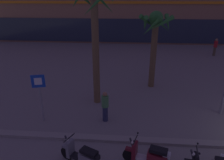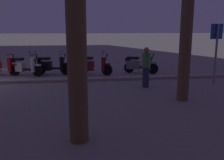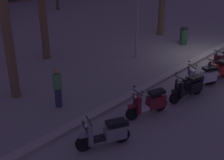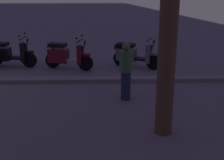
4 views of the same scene
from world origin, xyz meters
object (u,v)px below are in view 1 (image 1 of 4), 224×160
at_px(palm_tree_near_sign, 95,18).
at_px(pedestrian_window_shopping, 105,106).
at_px(palm_tree_far_corner, 155,32).
at_px(scooter_grey_lead_nearest, 83,156).
at_px(scooter_maroon_far_back, 150,156).
at_px(crossing_sign, 40,93).
at_px(pedestrian_strolling_near_curb, 215,47).

relative_size(palm_tree_near_sign, pedestrian_window_shopping, 4.15).
bearing_deg(palm_tree_far_corner, scooter_grey_lead_nearest, -112.68).
height_order(scooter_maroon_far_back, palm_tree_near_sign, palm_tree_near_sign).
height_order(crossing_sign, pedestrian_window_shopping, crossing_sign).
relative_size(scooter_maroon_far_back, crossing_sign, 0.70).
bearing_deg(crossing_sign, pedestrian_window_shopping, 5.35).
bearing_deg(scooter_grey_lead_nearest, palm_tree_far_corner, 67.32).
relative_size(crossing_sign, pedestrian_window_shopping, 1.57).
bearing_deg(pedestrian_strolling_near_curb, palm_tree_far_corner, -130.80).
bearing_deg(crossing_sign, palm_tree_far_corner, 39.62).
bearing_deg(palm_tree_near_sign, crossing_sign, -136.79).
height_order(crossing_sign, palm_tree_near_sign, palm_tree_near_sign).
bearing_deg(crossing_sign, scooter_maroon_far_back, -27.61).
bearing_deg(scooter_grey_lead_nearest, crossing_sign, 132.95).
bearing_deg(palm_tree_near_sign, scooter_grey_lead_nearest, -87.59).
bearing_deg(crossing_sign, scooter_grey_lead_nearest, -47.05).
height_order(scooter_grey_lead_nearest, crossing_sign, crossing_sign).
height_order(crossing_sign, palm_tree_far_corner, palm_tree_far_corner).
bearing_deg(pedestrian_window_shopping, crossing_sign, -174.65).
xyz_separation_m(scooter_grey_lead_nearest, palm_tree_near_sign, (-0.20, 4.86, 4.18)).
xyz_separation_m(crossing_sign, palm_tree_far_corner, (5.55, 4.60, 2.05)).
relative_size(scooter_maroon_far_back, pedestrian_window_shopping, 1.10).
distance_m(palm_tree_far_corner, pedestrian_strolling_near_curb, 10.96).
bearing_deg(palm_tree_near_sign, pedestrian_window_shopping, -70.68).
distance_m(palm_tree_far_corner, pedestrian_window_shopping, 5.74).
bearing_deg(scooter_maroon_far_back, palm_tree_near_sign, 118.44).
bearing_deg(palm_tree_near_sign, scooter_maroon_far_back, -61.56).
distance_m(scooter_maroon_far_back, pedestrian_strolling_near_curb, 17.01).
bearing_deg(scooter_maroon_far_back, pedestrian_window_shopping, 123.81).
relative_size(palm_tree_far_corner, pedestrian_strolling_near_curb, 2.81).
bearing_deg(pedestrian_strolling_near_curb, crossing_sign, -134.67).
height_order(scooter_grey_lead_nearest, palm_tree_near_sign, palm_tree_near_sign).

